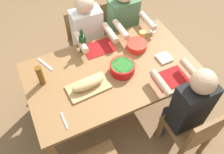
# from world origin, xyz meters

# --- Properties ---
(ground_plane) EXTENTS (8.00, 8.00, 0.00)m
(ground_plane) POSITION_xyz_m (0.00, 0.00, 0.00)
(ground_plane) COLOR brown
(dining_table) EXTENTS (1.71, 1.00, 0.74)m
(dining_table) POSITION_xyz_m (0.00, 0.00, 0.66)
(dining_table) COLOR olive
(dining_table) RESTS_ON ground_plane
(chair_near_left) EXTENTS (0.40, 0.40, 0.85)m
(chair_near_left) POSITION_xyz_m (-0.47, -0.82, 0.48)
(chair_near_left) COLOR brown
(chair_near_left) RESTS_ON ground_plane
(diner_near_left) EXTENTS (0.41, 0.53, 1.20)m
(diner_near_left) POSITION_xyz_m (-0.47, -0.64, 0.70)
(diner_near_left) COLOR #2D2D38
(diner_near_left) RESTS_ON ground_plane
(chair_far_left) EXTENTS (0.40, 0.40, 0.85)m
(chair_far_left) POSITION_xyz_m (-0.47, 0.82, 0.48)
(chair_far_left) COLOR brown
(chair_far_left) RESTS_ON ground_plane
(diner_far_left) EXTENTS (0.41, 0.53, 1.20)m
(diner_far_left) POSITION_xyz_m (-0.47, 0.64, 0.70)
(diner_far_left) COLOR #2D2D38
(diner_far_left) RESTS_ON ground_plane
(chair_near_center) EXTENTS (0.40, 0.40, 0.85)m
(chair_near_center) POSITION_xyz_m (0.00, -0.82, 0.48)
(chair_near_center) COLOR brown
(chair_near_center) RESTS_ON ground_plane
(diner_near_center) EXTENTS (0.41, 0.53, 1.20)m
(diner_near_center) POSITION_xyz_m (0.00, -0.64, 0.70)
(diner_near_center) COLOR #2D2D38
(diner_near_center) RESTS_ON ground_plane
(serving_bowl_greens) EXTENTS (0.25, 0.25, 0.10)m
(serving_bowl_greens) POSITION_xyz_m (-0.09, 0.05, 0.80)
(serving_bowl_greens) COLOR red
(serving_bowl_greens) RESTS_ON dining_table
(serving_bowl_salad) EXTENTS (0.22, 0.22, 0.07)m
(serving_bowl_salad) POSITION_xyz_m (-0.38, -0.17, 0.78)
(serving_bowl_salad) COLOR red
(serving_bowl_salad) RESTS_ON dining_table
(cutting_board) EXTENTS (0.41, 0.24, 0.02)m
(cutting_board) POSITION_xyz_m (0.29, 0.10, 0.75)
(cutting_board) COLOR tan
(cutting_board) RESTS_ON dining_table
(bread_loaf) EXTENTS (0.33, 0.13, 0.09)m
(bread_loaf) POSITION_xyz_m (0.29, 0.10, 0.81)
(bread_loaf) COLOR tan
(bread_loaf) RESTS_ON cutting_board
(wine_bottle) EXTENTS (0.08, 0.08, 0.29)m
(wine_bottle) POSITION_xyz_m (0.16, -0.38, 0.85)
(wine_bottle) COLOR #193819
(wine_bottle) RESTS_ON dining_table
(beer_bottle) EXTENTS (0.06, 0.06, 0.22)m
(beer_bottle) POSITION_xyz_m (0.67, -0.14, 0.85)
(beer_bottle) COLOR brown
(beer_bottle) RESTS_ON dining_table
(wine_glass) EXTENTS (0.08, 0.08, 0.17)m
(wine_glass) POSITION_xyz_m (-0.68, -0.33, 0.86)
(wine_glass) COLOR silver
(wine_glass) RESTS_ON dining_table
(fork_far_right) EXTENTS (0.02, 0.17, 0.01)m
(fork_far_right) POSITION_xyz_m (0.61, 0.34, 0.74)
(fork_far_right) COLOR silver
(fork_far_right) RESTS_ON dining_table
(cup_near_left) EXTENTS (0.07, 0.07, 0.09)m
(cup_near_left) POSITION_xyz_m (-0.51, -0.29, 0.78)
(cup_near_left) COLOR gold
(cup_near_left) RESTS_ON dining_table
(placemat_far_left) EXTENTS (0.32, 0.23, 0.01)m
(placemat_far_left) POSITION_xyz_m (-0.47, 0.34, 0.74)
(placemat_far_left) COLOR maroon
(placemat_far_left) RESTS_ON dining_table
(placemat_near_center) EXTENTS (0.32, 0.23, 0.01)m
(placemat_near_center) POSITION_xyz_m (0.00, -0.34, 0.74)
(placemat_near_center) COLOR maroon
(placemat_near_center) RESTS_ON dining_table
(carving_knife) EXTENTS (0.11, 0.22, 0.01)m
(carving_knife) POSITION_xyz_m (0.59, -0.36, 0.74)
(carving_knife) COLOR silver
(carving_knife) RESTS_ON dining_table
(napkin_stack) EXTENTS (0.14, 0.14, 0.02)m
(napkin_stack) POSITION_xyz_m (-0.56, 0.09, 0.75)
(napkin_stack) COLOR white
(napkin_stack) RESTS_ON dining_table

